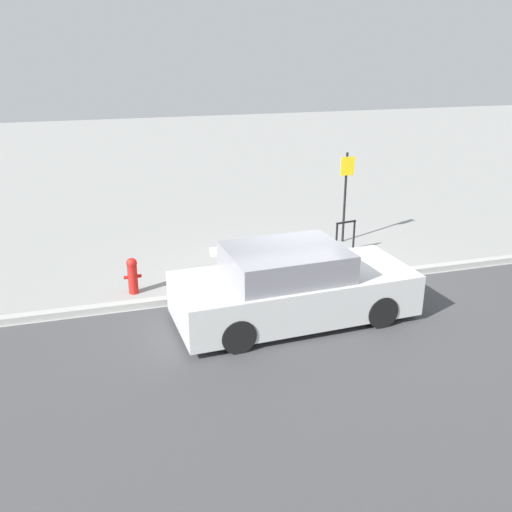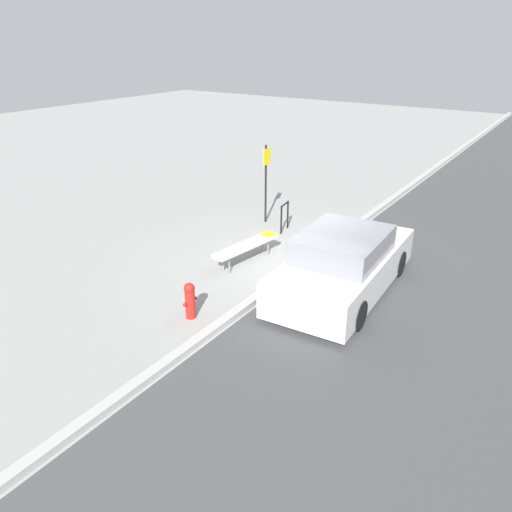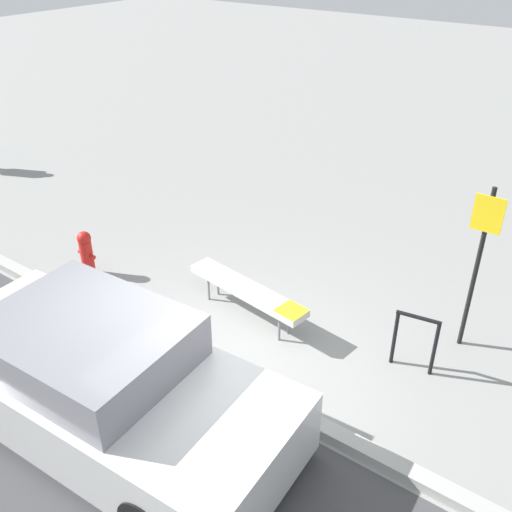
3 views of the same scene
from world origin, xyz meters
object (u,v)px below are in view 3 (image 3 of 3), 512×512
at_px(sign_post, 479,256).
at_px(fire_hydrant, 86,252).
at_px(bike_rack, 415,337).
at_px(bench, 247,290).
at_px(parked_car_near, 102,382).

relative_size(sign_post, fire_hydrant, 3.01).
xyz_separation_m(bike_rack, fire_hydrant, (-5.14, -0.90, -0.09)).
bearing_deg(bench, bike_rack, 15.63).
bearing_deg(fire_hydrant, bench, 11.54).
relative_size(bike_rack, sign_post, 0.36).
height_order(bike_rack, parked_car_near, parked_car_near).
relative_size(bike_rack, parked_car_near, 0.19).
relative_size(fire_hydrant, parked_car_near, 0.17).
bearing_deg(bench, fire_hydrant, -160.76).
xyz_separation_m(bench, fire_hydrant, (-2.78, -0.57, -0.04)).
xyz_separation_m(bike_rack, parked_car_near, (-2.43, -2.91, 0.14)).
distance_m(sign_post, fire_hydrant, 5.84).
relative_size(bench, bike_rack, 2.48).
relative_size(sign_post, parked_car_near, 0.52).
height_order(fire_hydrant, parked_car_near, parked_car_near).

